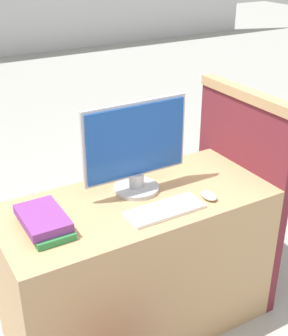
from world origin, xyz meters
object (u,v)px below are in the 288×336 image
Objects in this scene: mouse at (209,196)px; monitor at (136,148)px; book_stack at (44,221)px; keyboard at (165,210)px.

monitor is at bearing 136.13° from mouse.
keyboard is at bearing -15.36° from book_stack.
monitor is at bearing 11.08° from book_stack.
book_stack reaches higher than mouse.
keyboard is at bearing -86.70° from monitor.
book_stack is at bearing 168.93° from mouse.
keyboard is (0.01, -0.23, -0.21)m from monitor.
keyboard is at bearing 178.40° from mouse.
monitor is 0.40m from mouse.
keyboard is 0.52m from book_stack.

